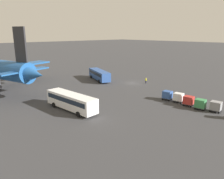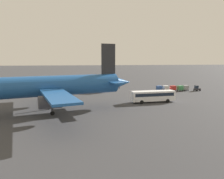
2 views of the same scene
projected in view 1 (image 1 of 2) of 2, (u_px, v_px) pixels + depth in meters
name	position (u px, v px, depth m)	size (l,w,h in m)	color
ground_plane	(134.00, 83.00, 65.90)	(600.00, 600.00, 0.00)	#38383A
shuttle_bus_near	(99.00, 74.00, 69.48)	(12.57, 6.84, 3.14)	#2D5199
shuttle_bus_far	(71.00, 100.00, 42.57)	(12.73, 4.00, 3.24)	white
worker_person	(146.00, 81.00, 65.21)	(0.38, 0.38, 1.74)	#1E1E2D
cargo_cart_grey	(216.00, 106.00, 41.68)	(2.20, 1.92, 2.06)	#38383D
cargo_cart_green	(200.00, 104.00, 43.02)	(2.20, 1.92, 2.06)	#38383D
cargo_cart_red	(189.00, 100.00, 45.12)	(2.20, 1.92, 2.06)	#38383D
cargo_cart_white	(178.00, 97.00, 47.39)	(2.20, 1.92, 2.06)	#38383D
cargo_cart_blue	(167.00, 95.00, 49.14)	(2.20, 1.92, 2.06)	#38383D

